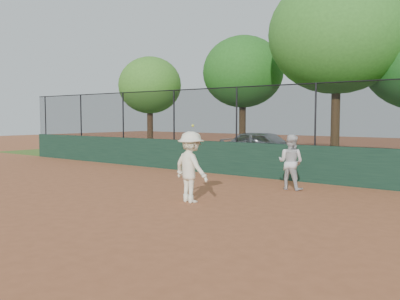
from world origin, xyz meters
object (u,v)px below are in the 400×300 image
Objects in this scene: tree_2 at (337,33)px; tree_0 at (150,85)px; player_main at (191,167)px; parked_car at (265,147)px; player_second at (291,162)px; tree_1 at (243,72)px.

tree_0 is at bearing 173.89° from tree_2.
tree_0 reaches higher than player_main.
tree_2 reaches higher than parked_car.
tree_2 reaches higher than player_second.
tree_2 is at bearing -81.15° from player_second.
player_main is at bearing -89.95° from tree_2.
tree_2 is (5.59, -1.66, 1.08)m from tree_1.
parked_car is at bearing -7.68° from tree_0.
tree_1 is (-6.67, 7.81, 3.62)m from player_second.
player_main is at bearing -41.99° from tree_0.
tree_2 is at bearing -94.84° from parked_car.
player_second is 0.20× the size of tree_2.
tree_0 is at bearing -30.84° from player_second.
parked_car is 2.25× the size of player_main.
tree_1 is at bearing 163.43° from tree_2.
tree_2 is (-1.07, 6.15, 4.70)m from player_second.
tree_1 reaches higher than parked_car.
tree_2 reaches higher than tree_0.
player_main is 0.34× the size of tree_0.
player_main is 0.24× the size of tree_2.
tree_1 is 5.94m from tree_2.
tree_1 reaches higher than tree_0.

